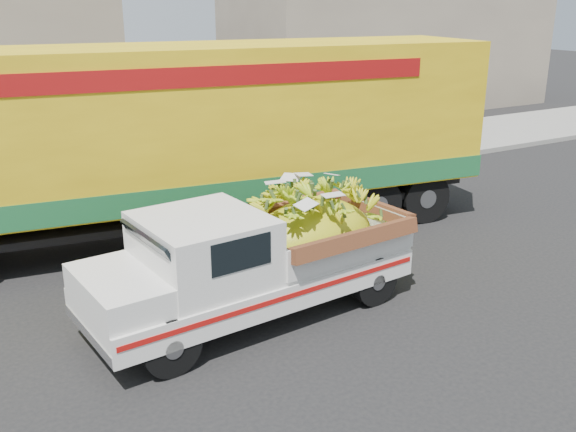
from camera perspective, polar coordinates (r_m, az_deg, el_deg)
ground at (r=10.64m, az=-1.39°, el=-6.97°), size 100.00×100.00×0.00m
curb at (r=15.45m, az=-11.53°, el=1.26°), size 60.00×0.25×0.15m
sidewalk at (r=17.38m, az=-13.81°, el=3.02°), size 60.00×4.00×0.14m
building_right at (r=29.65m, az=9.01°, el=15.38°), size 14.00×6.00×6.00m
pickup_truck at (r=9.78m, az=-1.41°, el=-3.30°), size 5.15×2.27×1.75m
semi_trailer at (r=12.75m, az=-7.98°, el=7.28°), size 12.05×4.08×3.80m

